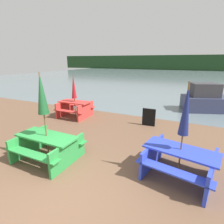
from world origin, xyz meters
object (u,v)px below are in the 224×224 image
(picnic_table_green, at_px, (48,145))
(boat, at_px, (211,101))
(umbrella_darkgreen, at_px, (42,94))
(signboard, at_px, (149,117))
(picnic_table_red, at_px, (75,108))
(umbrella_crimson, at_px, (74,87))
(picnic_table_blue, at_px, (180,160))
(umbrella_navy, at_px, (186,110))

(picnic_table_green, relative_size, boat, 0.50)
(umbrella_darkgreen, bearing_deg, signboard, 63.10)
(picnic_table_green, xyz_separation_m, umbrella_darkgreen, (0.00, 0.00, 1.44))
(picnic_table_red, distance_m, umbrella_crimson, 1.02)
(picnic_table_blue, distance_m, picnic_table_red, 5.83)
(picnic_table_red, distance_m, umbrella_darkgreen, 4.17)
(picnic_table_red, bearing_deg, signboard, 4.94)
(umbrella_crimson, relative_size, boat, 0.58)
(picnic_table_blue, distance_m, umbrella_navy, 1.24)
(umbrella_crimson, bearing_deg, picnic_table_red, 135.00)
(picnic_table_green, distance_m, umbrella_navy, 3.74)
(umbrella_crimson, relative_size, signboard, 2.72)
(umbrella_navy, bearing_deg, picnic_table_red, 151.37)
(picnic_table_blue, relative_size, picnic_table_red, 1.21)
(umbrella_crimson, height_order, signboard, umbrella_crimson)
(umbrella_darkgreen, xyz_separation_m, signboard, (1.95, 3.85, -1.51))
(umbrella_darkgreen, bearing_deg, umbrella_navy, 12.13)
(picnic_table_green, distance_m, signboard, 4.32)
(picnic_table_red, relative_size, boat, 0.44)
(picnic_table_red, height_order, boat, boat)
(umbrella_crimson, bearing_deg, picnic_table_blue, -28.63)
(picnic_table_red, relative_size, umbrella_darkgreen, 0.63)
(picnic_table_red, xyz_separation_m, boat, (6.21, 4.10, 0.11))
(picnic_table_blue, bearing_deg, umbrella_darkgreen, -167.87)
(picnic_table_red, bearing_deg, picnic_table_blue, -28.63)
(umbrella_crimson, bearing_deg, picnic_table_green, -64.63)
(boat, bearing_deg, picnic_table_blue, -118.44)
(picnic_table_red, bearing_deg, umbrella_darkgreen, -64.63)
(picnic_table_blue, xyz_separation_m, boat, (1.09, 6.89, 0.12))
(picnic_table_green, xyz_separation_m, picnic_table_red, (-1.68, 3.54, 0.02))
(umbrella_navy, relative_size, signboard, 3.08)
(picnic_table_red, height_order, umbrella_navy, umbrella_navy)
(picnic_table_green, height_order, umbrella_crimson, umbrella_crimson)
(signboard, bearing_deg, picnic_table_green, -116.90)
(picnic_table_red, height_order, umbrella_darkgreen, umbrella_darkgreen)
(picnic_table_green, relative_size, umbrella_darkgreen, 0.72)
(picnic_table_red, xyz_separation_m, umbrella_darkgreen, (1.68, -3.54, 1.43))
(picnic_table_green, xyz_separation_m, umbrella_navy, (3.44, 0.74, 1.24))
(picnic_table_red, height_order, signboard, picnic_table_red)
(picnic_table_red, xyz_separation_m, signboard, (3.63, 0.31, -0.08))
(umbrella_darkgreen, xyz_separation_m, umbrella_crimson, (-1.68, 3.54, -0.41))
(boat, bearing_deg, umbrella_darkgreen, -140.17)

